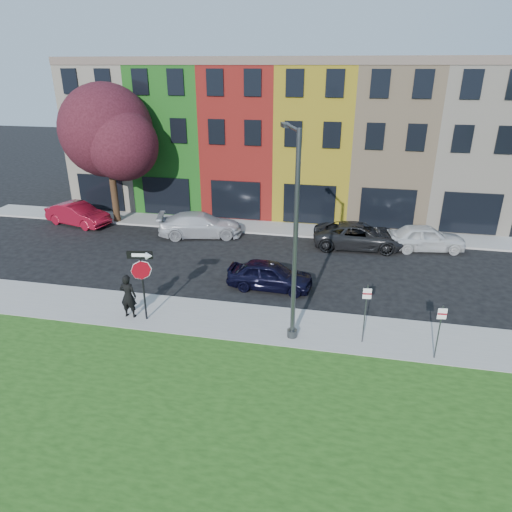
% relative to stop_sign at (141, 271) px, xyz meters
% --- Properties ---
extents(ground, '(120.00, 120.00, 0.00)m').
position_rel_stop_sign_xyz_m(ground, '(5.47, -2.34, -2.33)').
color(ground, black).
rests_on(ground, ground).
extents(sidewalk_near, '(40.00, 3.00, 0.12)m').
position_rel_stop_sign_xyz_m(sidewalk_near, '(7.47, 0.66, -2.27)').
color(sidewalk_near, gray).
rests_on(sidewalk_near, ground).
extents(sidewalk_far, '(40.00, 2.40, 0.12)m').
position_rel_stop_sign_xyz_m(sidewalk_far, '(2.47, 12.66, -2.27)').
color(sidewalk_far, gray).
rests_on(sidewalk_far, ground).
extents(rowhouse_block, '(30.00, 10.12, 10.00)m').
position_rel_stop_sign_xyz_m(rowhouse_block, '(2.97, 18.85, 2.66)').
color(rowhouse_block, beige).
rests_on(rowhouse_block, ground).
extents(stop_sign, '(1.04, 0.22, 3.10)m').
position_rel_stop_sign_xyz_m(stop_sign, '(0.00, 0.00, 0.00)').
color(stop_sign, black).
rests_on(stop_sign, sidewalk_near).
extents(man, '(0.73, 0.50, 1.93)m').
position_rel_stop_sign_xyz_m(man, '(-0.77, 0.09, -1.24)').
color(man, black).
rests_on(man, sidewalk_near).
extents(sedan_near, '(1.99, 4.23, 1.39)m').
position_rel_stop_sign_xyz_m(sedan_near, '(4.55, 4.13, -1.63)').
color(sedan_near, black).
rests_on(sedan_near, ground).
extents(parked_car_red, '(3.82, 5.33, 1.50)m').
position_rel_stop_sign_xyz_m(parked_car_red, '(-9.75, 10.89, -1.58)').
color(parked_car_red, maroon).
rests_on(parked_car_red, ground).
extents(parked_car_silver, '(4.64, 6.22, 1.51)m').
position_rel_stop_sign_xyz_m(parked_car_silver, '(-1.00, 10.43, -1.58)').
color(parked_car_silver, '#B8B9BE').
rests_on(parked_car_silver, ground).
extents(parked_car_dark, '(2.98, 5.54, 1.47)m').
position_rel_stop_sign_xyz_m(parked_car_dark, '(8.74, 10.45, -1.59)').
color(parked_car_dark, black).
rests_on(parked_car_dark, ground).
extents(parked_car_white, '(3.22, 5.02, 1.51)m').
position_rel_stop_sign_xyz_m(parked_car_white, '(12.53, 10.84, -1.57)').
color(parked_car_white, silver).
rests_on(parked_car_white, ground).
extents(street_lamp, '(1.16, 2.46, 7.98)m').
position_rel_stop_sign_xyz_m(street_lamp, '(6.11, 0.11, 1.82)').
color(street_lamp, '#424547').
rests_on(street_lamp, sidewalk_near).
extents(parking_sign_a, '(0.32, 0.10, 2.44)m').
position_rel_stop_sign_xyz_m(parking_sign_a, '(8.89, 0.08, -0.71)').
color(parking_sign_a, '#424547').
rests_on(parking_sign_a, sidewalk_near).
extents(parking_sign_b, '(0.32, 0.10, 2.15)m').
position_rel_stop_sign_xyz_m(parking_sign_b, '(11.47, -0.45, -0.87)').
color(parking_sign_b, '#424547').
rests_on(parking_sign_b, sidewalk_near).
extents(tree_purple, '(7.04, 6.16, 8.97)m').
position_rel_stop_sign_xyz_m(tree_purple, '(-7.32, 11.92, 3.67)').
color(tree_purple, black).
rests_on(tree_purple, sidewalk_far).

